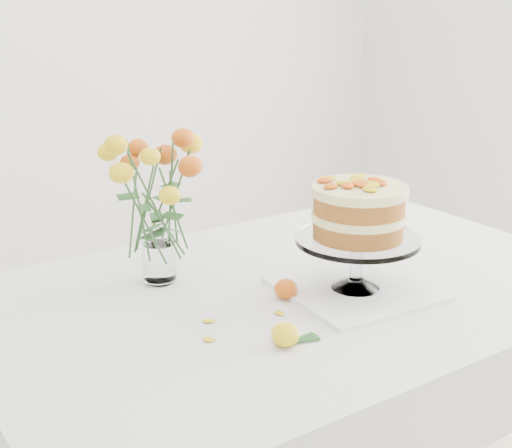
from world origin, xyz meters
The scene contains 11 objects.
table centered at (0.00, 0.00, 0.67)m, with size 1.43×0.93×0.76m.
napkin centered at (0.09, -0.10, 0.76)m, with size 0.30×0.30×0.01m, color white.
cake_stand centered at (0.09, -0.10, 0.93)m, with size 0.27×0.27×0.24m.
rose_vase centered at (-0.24, 0.19, 0.98)m, with size 0.27×0.27×0.37m.
loose_rose_near centered at (-0.19, -0.22, 0.78)m, with size 0.09×0.05×0.05m.
loose_rose_far centered at (-0.06, -0.04, 0.78)m, with size 0.09×0.05×0.04m.
stray_petal_a centered at (-0.12, -0.10, 0.76)m, with size 0.03×0.02×0.00m, color yellow.
stray_petal_b centered at (-0.02, -0.14, 0.76)m, with size 0.03×0.02×0.00m, color yellow.
stray_petal_c centered at (0.02, -0.18, 0.76)m, with size 0.03×0.02×0.00m, color yellow.
stray_petal_d centered at (-0.26, -0.05, 0.76)m, with size 0.03×0.02×0.00m, color yellow.
stray_petal_e centered at (-0.30, -0.12, 0.76)m, with size 0.03×0.02×0.00m, color yellow.
Camera 1 is at (-0.91, -1.18, 1.39)m, focal length 50.00 mm.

